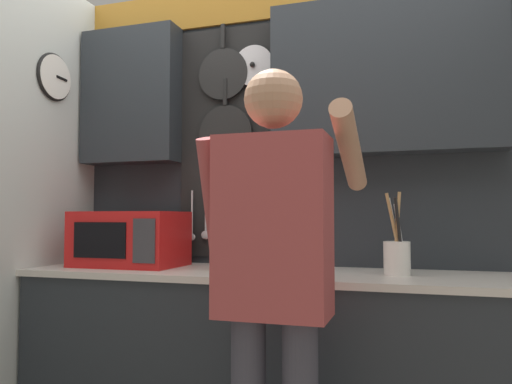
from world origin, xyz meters
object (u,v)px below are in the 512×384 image
knife_block (229,248)px  person (275,265)px  microwave (130,239)px  utensil_crock (397,254)px

knife_block → person: (0.37, -0.56, -0.02)m
knife_block → person: person is taller
microwave → knife_block: size_ratio=1.95×
knife_block → utensil_crock: 0.76m
microwave → knife_block: bearing=0.0°
utensil_crock → person: (-0.39, -0.56, -0.01)m
knife_block → utensil_crock: utensil_crock is taller
knife_block → utensil_crock: bearing=0.1°
microwave → utensil_crock: size_ratio=1.46×
person → utensil_crock: bearing=55.4°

